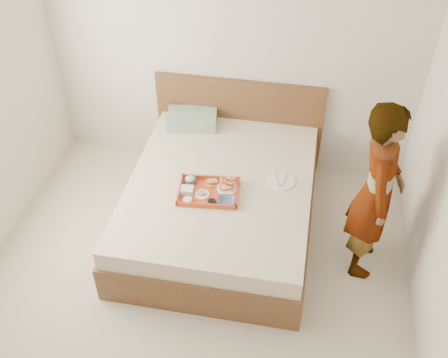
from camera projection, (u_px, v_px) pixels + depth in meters
name	position (u px, v px, depth m)	size (l,w,h in m)	color
ground	(185.00, 313.00, 4.13)	(3.50, 4.00, 0.01)	beige
wall_back	(231.00, 44.00, 4.76)	(3.50, 0.01, 2.60)	silver
bed	(221.00, 204.00, 4.68)	(1.65, 2.00, 0.53)	brown
headboard	(239.00, 122.00, 5.26)	(1.65, 0.06, 0.95)	brown
pillow	(192.00, 119.00, 5.11)	(0.47, 0.32, 0.11)	#87A98A
tray	(209.00, 191.00, 4.38)	(0.50, 0.36, 0.05)	#D34B1F
prawn_plate	(227.00, 188.00, 4.41)	(0.17, 0.17, 0.01)	white
navy_bowl_big	(227.00, 201.00, 4.28)	(0.14, 0.14, 0.03)	navy
sauce_dish	(212.00, 202.00, 4.27)	(0.07, 0.07, 0.03)	black
meat_plate	(202.00, 194.00, 4.36)	(0.12, 0.12, 0.01)	white
bread_plate	(212.00, 183.00, 4.47)	(0.12, 0.12, 0.01)	orange
salad_bowl	(190.00, 181.00, 4.47)	(0.11, 0.11, 0.03)	navy
plastic_tub	(187.00, 190.00, 4.37)	(0.10, 0.09, 0.05)	silver
cheese_round	(188.00, 200.00, 4.29)	(0.07, 0.07, 0.03)	white
dinner_plate	(281.00, 181.00, 4.51)	(0.25, 0.25, 0.01)	white
person	(377.00, 192.00, 4.02)	(0.58, 0.38, 1.58)	silver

